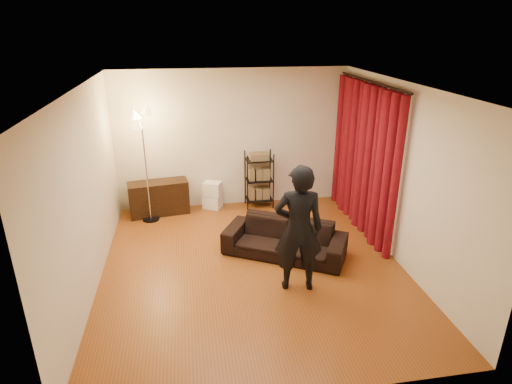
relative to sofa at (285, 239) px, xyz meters
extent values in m
plane|color=#8E4812|center=(-0.56, -0.27, -0.28)|extent=(5.00, 5.00, 0.00)
plane|color=white|center=(-0.56, -0.27, 2.42)|extent=(5.00, 5.00, 0.00)
plane|color=beige|center=(-0.56, 2.23, 1.07)|extent=(5.00, 0.00, 5.00)
plane|color=beige|center=(-0.56, -2.77, 1.07)|extent=(5.00, 0.00, 5.00)
plane|color=beige|center=(-2.81, -0.27, 1.07)|extent=(0.00, 5.00, 5.00)
plane|color=beige|center=(1.69, -0.27, 1.07)|extent=(0.00, 5.00, 5.00)
cylinder|color=black|center=(1.59, 0.85, 2.30)|extent=(0.04, 2.65, 0.04)
imported|color=black|center=(0.00, 0.00, 0.00)|extent=(2.03, 1.57, 0.56)
imported|color=black|center=(-0.03, -0.91, 0.63)|extent=(0.72, 0.53, 1.81)
cube|color=black|center=(-2.04, 1.95, 0.05)|extent=(1.17, 0.59, 0.65)
camera|label=1|loc=(-1.43, -5.87, 3.20)|focal=30.00mm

